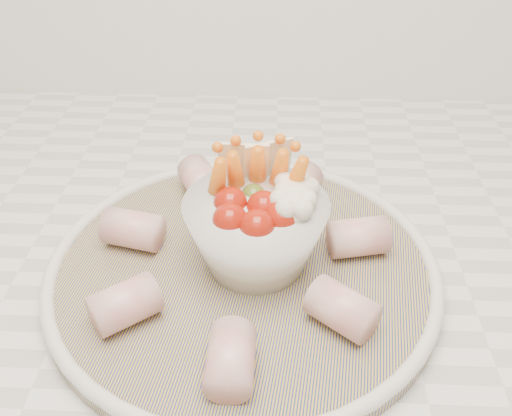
{
  "coord_description": "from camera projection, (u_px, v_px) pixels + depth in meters",
  "views": [
    {
      "loc": [
        0.12,
        1.02,
        1.27
      ],
      "look_at": [
        0.1,
        1.39,
        0.99
      ],
      "focal_mm": 40.0,
      "sensor_mm": 36.0,
      "label": 1
    }
  ],
  "objects": [
    {
      "name": "cured_meat_rolls",
      "position": [
        241.0,
        250.0,
        0.48
      ],
      "size": [
        0.26,
        0.27,
        0.03
      ],
      "color": "#C3595A",
      "rests_on": "serving_platter"
    },
    {
      "name": "serving_platter",
      "position": [
        243.0,
        268.0,
        0.5
      ],
      "size": [
        0.38,
        0.38,
        0.02
      ],
      "color": "navy",
      "rests_on": "kitchen_counter"
    },
    {
      "name": "veggie_bowl",
      "position": [
        258.0,
        225.0,
        0.47
      ],
      "size": [
        0.12,
        0.12,
        0.1
      ],
      "color": "white",
      "rests_on": "serving_platter"
    }
  ]
}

